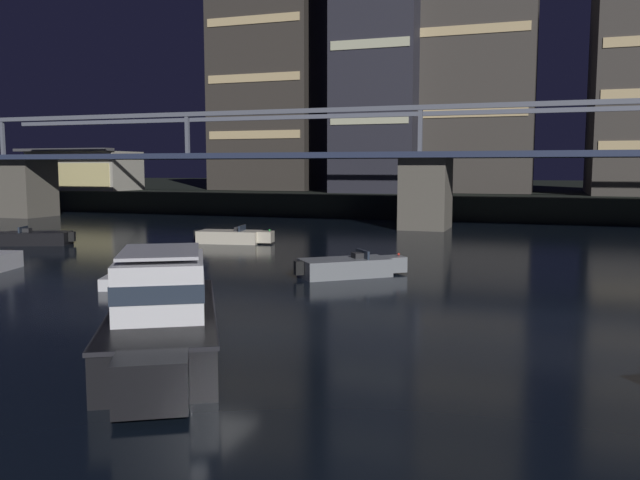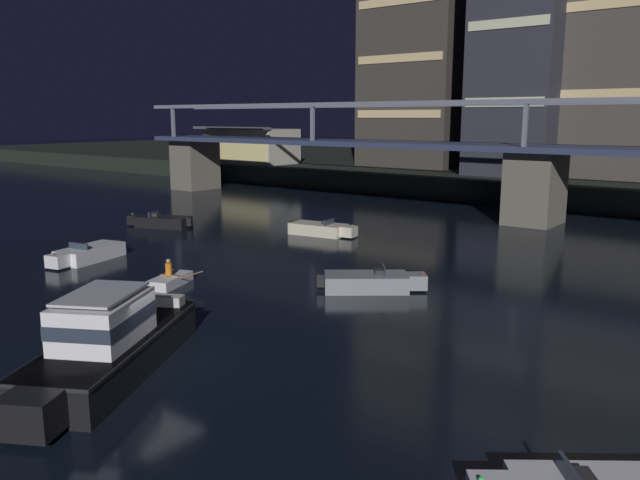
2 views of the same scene
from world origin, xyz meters
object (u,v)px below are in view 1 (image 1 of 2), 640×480
Objects in this scene: tower_west_low at (270,55)px; waterfront_pavilion at (85,171)px; speedboat_mid_center at (349,267)px; dinghy_with_paddler at (121,279)px; river_bridge at (426,172)px; speedboat_far_center at (233,237)px; speedboat_mid_left at (34,238)px; cabin_cruiser_near_left at (162,316)px; tower_west_tall at (385,17)px.

waterfront_pavilion is (-19.53, -9.37, -13.57)m from tower_west_low.
dinghy_with_paddler is at bearing -147.15° from speedboat_mid_center.
river_bridge reaches higher than speedboat_far_center.
dinghy_with_paddler is at bearing -104.56° from river_bridge.
tower_west_low is 6.10× the size of speedboat_far_center.
dinghy_with_paddler is (13.89, -10.31, -0.14)m from speedboat_mid_left.
cabin_cruiser_near_left is at bearing -41.24° from speedboat_mid_left.
waterfront_pavilion is 55.59m from speedboat_mid_center.
tower_west_tall is 51.68m from dinghy_with_paddler.
river_bridge is at bearing -15.90° from waterfront_pavilion.
speedboat_far_center is 1.85× the size of dinghy_with_paddler.
tower_west_tall is at bearing 101.49° from speedboat_mid_center.
tower_west_tall is 7.12× the size of speedboat_far_center.
dinghy_with_paddler is (-8.21, -5.30, -0.14)m from speedboat_mid_center.
tower_west_tall is at bearing 10.99° from waterfront_pavilion.
speedboat_far_center is (11.44, 4.81, 0.00)m from speedboat_mid_left.
speedboat_mid_left is at bearing 167.23° from speedboat_mid_center.
tower_west_low is 41.19m from speedboat_far_center.
speedboat_mid_center is at bearing -62.93° from tower_west_low.
waterfront_pavilion is at bearing 140.06° from speedboat_mid_center.
tower_west_tall is (-7.89, 18.50, 16.25)m from river_bridge.
river_bridge is 16.06× the size of speedboat_far_center.
speedboat_far_center is (12.32, -35.15, -17.59)m from tower_west_low.
tower_west_low is 6.29× the size of speedboat_mid_left.
cabin_cruiser_near_left is 1.94× the size of speedboat_mid_center.
waterfront_pavilion is at bearing -154.37° from tower_west_low.
tower_west_tall reaches higher than speedboat_far_center.
dinghy_with_paddler reaches higher than speedboat_mid_left.
dinghy_with_paddler is (34.30, -40.90, -4.16)m from waterfront_pavilion.
river_bridge reaches higher than waterfront_pavilion.
speedboat_mid_center and speedboat_far_center have the same top height.
speedboat_far_center is (-9.59, 23.25, -0.64)m from cabin_cruiser_near_left.
waterfront_pavilion is 2.44× the size of speedboat_mid_left.
speedboat_mid_left is 1.10× the size of speedboat_mid_center.
dinghy_with_paddler is (-7.15, 8.13, -0.77)m from cabin_cruiser_near_left.
cabin_cruiser_near_left is at bearing -94.54° from speedboat_mid_center.
tower_west_tall is 44.45m from speedboat_mid_left.
tower_west_tall reaches higher than speedboat_mid_left.
river_bridge is at bearing 54.27° from speedboat_far_center.
cabin_cruiser_near_left is 25.16m from speedboat_far_center.
waterfront_pavilion is 1.38× the size of cabin_cruiser_near_left.
waterfront_pavilion is at bearing 130.21° from cabin_cruiser_near_left.
speedboat_mid_center is at bearing -39.94° from waterfront_pavilion.
speedboat_mid_center is 14.49m from speedboat_far_center.
speedboat_far_center is at bearing 112.42° from cabin_cruiser_near_left.
speedboat_far_center is at bearing 22.80° from speedboat_mid_left.
river_bridge is at bearing 41.09° from speedboat_mid_left.
speedboat_mid_left is at bearing 138.76° from cabin_cruiser_near_left.
waterfront_pavilion is at bearing 129.98° from dinghy_with_paddler.
river_bridge reaches higher than cabin_cruiser_near_left.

